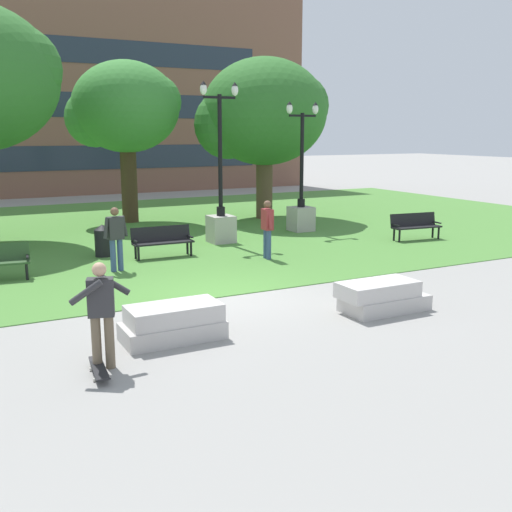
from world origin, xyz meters
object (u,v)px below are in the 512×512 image
Objects in this scene: lamp_post_left at (301,205)px; lamp_post_right at (221,211)px; person_skateboarder at (101,309)px; person_bystander_near_lawn at (267,226)px; skateboard at (99,370)px; park_bench_near_right at (415,225)px; trash_bin at (103,240)px; person_bystander_far_lawn at (116,235)px; park_bench_near_left at (162,240)px; concrete_block_left at (381,297)px; concrete_block_center at (173,323)px.

lamp_post_left is 0.90× the size of lamp_post_right.
person_bystander_near_lawn is (6.24, 6.07, 0.01)m from person_skateboarder.
skateboard is 11.33m from lamp_post_right.
park_bench_near_right is 0.35× the size of lamp_post_right.
person_bystander_near_lawn reaches higher than person_skateboarder.
park_bench_near_right is at bearing -11.64° from trash_bin.
park_bench_near_right is 1.08× the size of person_bystander_far_lawn.
person_bystander_near_lawn reaches higher than park_bench_near_left.
skateboard is 7.13m from person_bystander_far_lawn.
lamp_post_right is 4.96m from person_bystander_far_lawn.
lamp_post_left reaches higher than concrete_block_left.
person_skateboarder is 13.96m from lamp_post_left.
person_bystander_far_lawn is (-3.94, 6.10, 0.68)m from concrete_block_left.
concrete_block_center is 7.18m from person_bystander_near_lawn.
park_bench_near_right is 10.38m from person_bystander_far_lawn.
concrete_block_center is 1.05× the size of person_bystander_far_lawn.
trash_bin reaches higher than skateboard.
lamp_post_left reaches higher than person_bystander_far_lawn.
park_bench_near_left is 0.98× the size of park_bench_near_right.
lamp_post_left reaches higher than skateboard.
park_bench_near_left is at bearing 36.02° from person_bystander_far_lawn.
skateboard is 0.60× the size of person_bystander_far_lawn.
skateboard is at bearing -106.91° from person_bystander_far_lawn.
trash_bin is at bearing 148.35° from person_bystander_near_lawn.
person_skateboarder is 13.93m from park_bench_near_right.
concrete_block_center is 9.62m from lamp_post_right.
lamp_post_left reaches higher than park_bench_near_right.
person_bystander_far_lawn is at bearing 73.56° from person_skateboarder.
person_skateboarder is at bearing -114.99° from park_bench_near_left.
person_bystander_far_lawn reaches higher than trash_bin.
concrete_block_left is at bearing -72.90° from park_bench_near_left.
person_bystander_near_lawn reaches higher than trash_bin.
trash_bin reaches higher than park_bench_near_right.
person_skateboarder is 1.78× the size of trash_bin.
lamp_post_left is (3.93, 9.53, 0.68)m from concrete_block_left.
lamp_post_right is 4.14m from trash_bin.
lamp_post_right reaches higher than park_bench_near_right.
person_bystander_far_lawn reaches higher than concrete_block_left.
person_bystander_far_lawn reaches higher than person_skateboarder.
lamp_post_left is 3.74m from lamp_post_right.
trash_bin reaches higher than concrete_block_center.
concrete_block_center is 12.30m from park_bench_near_right.
skateboard is at bearing -103.90° from trash_bin.
lamp_post_left is at bearing 9.58° from trash_bin.
lamp_post_right reaches higher than lamp_post_left.
park_bench_near_left is at bearing -160.41° from lamp_post_left.
park_bench_near_left is 2.94m from lamp_post_right.
park_bench_near_right is at bearing -53.74° from lamp_post_left.
lamp_post_left is 5.26m from person_bystander_near_lawn.
person_bystander_near_lawn is at bearing -88.16° from lamp_post_right.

